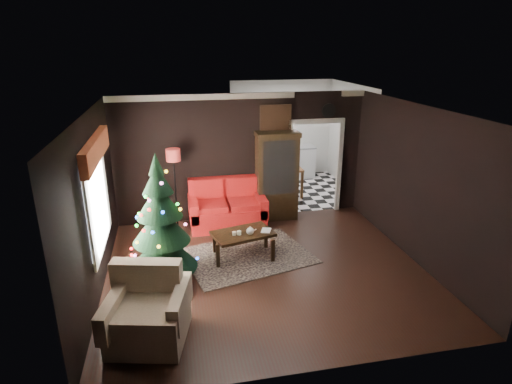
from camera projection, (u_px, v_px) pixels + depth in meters
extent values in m
plane|color=black|center=(266.00, 270.00, 7.47)|extent=(5.50, 5.50, 0.00)
plane|color=white|center=(268.00, 111.00, 6.54)|extent=(5.50, 5.50, 0.00)
plane|color=black|center=(241.00, 158.00, 9.31)|extent=(5.50, 0.00, 5.50)
plane|color=black|center=(317.00, 271.00, 4.70)|extent=(5.50, 0.00, 5.50)
plane|color=black|center=(92.00, 208.00, 6.49)|extent=(0.00, 5.50, 5.50)
plane|color=black|center=(417.00, 185.00, 7.52)|extent=(0.00, 5.50, 5.50)
cube|color=white|center=(97.00, 200.00, 6.66)|extent=(0.05, 1.60, 1.40)
cube|color=#A04729|center=(95.00, 149.00, 6.40)|extent=(0.12, 2.10, 0.35)
plane|color=white|center=(294.00, 190.00, 11.49)|extent=(3.00, 3.00, 0.00)
cube|color=white|center=(282.00, 119.00, 12.26)|extent=(0.70, 0.06, 0.70)
cube|color=#43343C|center=(247.00, 256.00, 7.95)|extent=(2.61, 2.15, 0.01)
cylinder|color=white|center=(234.00, 233.00, 7.65)|extent=(0.10, 0.10, 0.06)
cylinder|color=#EAECCF|center=(239.00, 233.00, 7.66)|extent=(0.10, 0.10, 0.07)
imported|color=tan|center=(262.00, 225.00, 7.80)|extent=(0.16, 0.08, 0.23)
cylinder|color=white|center=(329.00, 111.00, 9.31)|extent=(0.32, 0.32, 0.06)
cube|color=tan|center=(276.00, 118.00, 9.13)|extent=(0.62, 0.05, 0.52)
cube|color=white|center=(283.00, 163.00, 12.45)|extent=(1.80, 0.60, 0.90)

